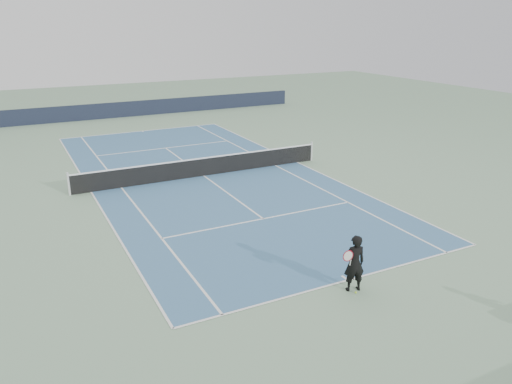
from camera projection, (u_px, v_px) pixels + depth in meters
name	position (u px, v px, depth m)	size (l,w,h in m)	color
ground	(204.00, 176.00, 25.03)	(80.00, 80.00, 0.00)	gray
court_surface	(204.00, 176.00, 25.03)	(10.97, 23.77, 0.01)	#3C688F
tennis_net	(204.00, 166.00, 24.86)	(12.90, 0.10, 1.07)	silver
windscreen_far	(122.00, 110.00, 39.89)	(30.00, 0.25, 1.20)	black
tennis_player	(354.00, 263.00, 14.23)	(0.82, 0.60, 1.73)	black
tennis_ball	(356.00, 292.00, 14.32)	(0.06, 0.06, 0.06)	#C1EA2F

